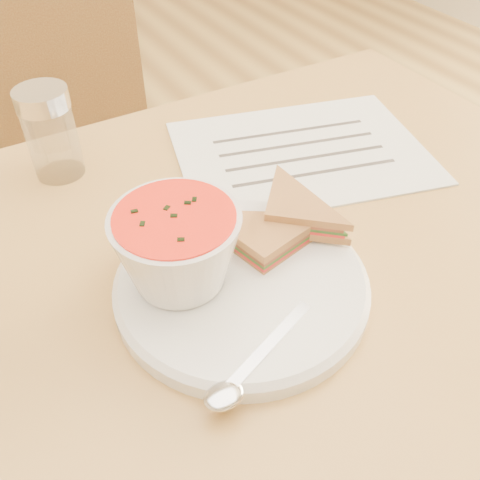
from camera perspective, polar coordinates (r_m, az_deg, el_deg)
dining_table at (r=0.88m, az=-0.97°, el=-19.97°), size 1.00×0.70×0.75m
chair_far at (r=1.23m, az=-16.43°, el=3.37°), size 0.44×0.44×0.82m
plate at (r=0.54m, az=0.16°, el=-4.91°), size 0.31×0.31×0.02m
soup_bowl at (r=0.50m, az=-6.64°, el=-1.24°), size 0.14×0.14×0.08m
sandwich_half_a at (r=0.52m, az=2.57°, el=-3.11°), size 0.12×0.12×0.03m
sandwich_half_b at (r=0.56m, az=2.58°, el=1.63°), size 0.13×0.13×0.03m
spoon at (r=0.47m, az=2.35°, el=-12.00°), size 0.18×0.10×0.01m
paper_menu at (r=0.74m, az=6.58°, el=9.30°), size 0.38×0.32×0.00m
condiment_shaker at (r=0.71m, az=-19.52°, el=10.68°), size 0.08×0.08×0.12m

